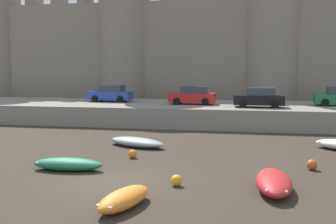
# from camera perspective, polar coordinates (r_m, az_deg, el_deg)

# --- Properties ---
(ground_plane) EXTENTS (160.00, 160.00, 0.00)m
(ground_plane) POSITION_cam_1_polar(r_m,az_deg,el_deg) (17.47, -7.70, -9.99)
(ground_plane) COLOR #382D23
(quay_road) EXTENTS (62.06, 10.00, 1.68)m
(quay_road) POSITION_cam_1_polar(r_m,az_deg,el_deg) (36.23, 2.19, -0.09)
(quay_road) COLOR gray
(quay_road) RESTS_ON ground
(castle) EXTENTS (56.82, 6.75, 20.01)m
(castle) POSITION_cam_1_polar(r_m,az_deg,el_deg) (45.37, 4.02, 9.83)
(castle) COLOR gray
(castle) RESTS_ON ground
(rowboat_near_channel_left) EXTENTS (4.21, 2.85, 0.57)m
(rowboat_near_channel_left) POSITION_cam_1_polar(r_m,az_deg,el_deg) (24.86, -4.59, -4.33)
(rowboat_near_channel_left) COLOR gray
(rowboat_near_channel_left) RESTS_ON ground
(rowboat_midflat_centre) EXTENTS (3.49, 1.32, 0.61)m
(rowboat_midflat_centre) POSITION_cam_1_polar(r_m,az_deg,el_deg) (19.69, -14.33, -7.30)
(rowboat_midflat_centre) COLOR #1E6B47
(rowboat_midflat_centre) RESTS_ON ground
(rowboat_midflat_right) EXTENTS (1.82, 2.99, 0.65)m
(rowboat_midflat_right) POSITION_cam_1_polar(r_m,az_deg,el_deg) (14.25, -6.42, -12.34)
(rowboat_midflat_right) COLOR orange
(rowboat_midflat_right) RESTS_ON ground
(rowboat_near_channel_right) EXTENTS (1.44, 3.64, 0.72)m
(rowboat_near_channel_right) POSITION_cam_1_polar(r_m,az_deg,el_deg) (16.56, 15.08, -9.73)
(rowboat_near_channel_right) COLOR red
(rowboat_near_channel_right) RESTS_ON ground
(mooring_buoy_near_channel) EXTENTS (0.51, 0.51, 0.51)m
(mooring_buoy_near_channel) POSITION_cam_1_polar(r_m,az_deg,el_deg) (20.41, 20.17, -7.20)
(mooring_buoy_near_channel) COLOR #E04C1E
(mooring_buoy_near_channel) RESTS_ON ground
(mooring_buoy_mid_mud) EXTENTS (0.47, 0.47, 0.47)m
(mooring_buoy_mid_mud) POSITION_cam_1_polar(r_m,az_deg,el_deg) (16.66, 1.23, -9.90)
(mooring_buoy_mid_mud) COLOR orange
(mooring_buoy_mid_mud) RESTS_ON ground
(mooring_buoy_off_centre) EXTENTS (0.46, 0.46, 0.46)m
(mooring_buoy_off_centre) POSITION_cam_1_polar(r_m,az_deg,el_deg) (21.73, -5.15, -6.08)
(mooring_buoy_off_centre) COLOR orange
(mooring_buoy_off_centre) RESTS_ON ground
(car_quay_centre_west) EXTENTS (4.14, 1.96, 1.62)m
(car_quay_centre_west) POSITION_cam_1_polar(r_m,az_deg,el_deg) (35.44, 3.60, 2.39)
(car_quay_centre_west) COLOR red
(car_quay_centre_west) RESTS_ON quay_road
(car_quay_west) EXTENTS (4.14, 1.96, 1.62)m
(car_quay_west) POSITION_cam_1_polar(r_m,az_deg,el_deg) (38.65, -8.30, 2.66)
(car_quay_west) COLOR #263F99
(car_quay_west) RESTS_ON quay_road
(car_quay_east) EXTENTS (4.14, 1.96, 1.62)m
(car_quay_east) POSITION_cam_1_polar(r_m,az_deg,el_deg) (33.60, 13.12, 2.02)
(car_quay_east) COLOR black
(car_quay_east) RESTS_ON quay_road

